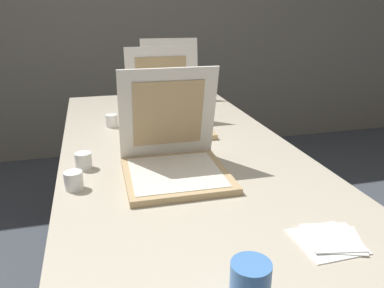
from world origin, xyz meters
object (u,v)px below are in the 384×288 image
(cup_white_far, at_px, (112,121))
(cup_white_near_left, at_px, (74,181))
(napkin_pile, at_px, (330,239))
(pizza_box_middle, at_px, (168,118))
(table, at_px, (178,157))
(pizza_box_back, at_px, (174,96))
(cup_white_near_center, at_px, (84,161))
(pizza_box_front, at_px, (174,160))
(cup_printed_front, at_px, (250,286))

(cup_white_far, height_order, cup_white_near_left, same)
(napkin_pile, bearing_deg, pizza_box_middle, 101.69)
(table, bearing_deg, pizza_box_back, 79.08)
(cup_white_near_center, bearing_deg, cup_white_far, 75.03)
(pizza_box_front, bearing_deg, cup_printed_front, -88.67)
(table, relative_size, cup_white_far, 34.77)
(pizza_box_middle, distance_m, cup_white_near_left, 0.67)
(table, bearing_deg, cup_white_near_center, -159.54)
(table, distance_m, pizza_box_back, 0.70)
(cup_white_far, relative_size, napkin_pile, 0.33)
(pizza_box_back, height_order, cup_white_near_center, pizza_box_back)
(pizza_box_front, xyz_separation_m, cup_white_near_left, (-0.33, -0.03, -0.02))
(cup_white_far, relative_size, cup_white_near_center, 1.00)
(cup_white_near_center, distance_m, napkin_pile, 0.84)
(cup_white_near_center, bearing_deg, table, 20.46)
(table, xyz_separation_m, cup_white_near_center, (-0.37, -0.14, 0.08))
(pizza_box_back, relative_size, cup_white_near_left, 6.95)
(cup_white_near_left, bearing_deg, pizza_box_front, 4.45)
(pizza_box_front, relative_size, pizza_box_back, 0.87)
(pizza_box_front, bearing_deg, cup_white_near_center, 156.63)
(cup_white_far, xyz_separation_m, cup_white_near_left, (-0.16, -0.63, 0.00))
(pizza_box_back, distance_m, cup_printed_front, 1.59)
(pizza_box_front, relative_size, cup_white_near_center, 6.05)
(cup_printed_front, height_order, napkin_pile, cup_printed_front)
(cup_printed_front, xyz_separation_m, napkin_pile, (0.28, 0.15, -0.05))
(cup_white_near_center, height_order, napkin_pile, cup_white_near_center)
(table, height_order, cup_white_far, cup_white_far)
(pizza_box_middle, xyz_separation_m, cup_white_near_left, (-0.41, -0.53, -0.02))
(cup_printed_front, bearing_deg, pizza_box_middle, 86.25)
(cup_printed_front, bearing_deg, pizza_box_back, 82.91)
(cup_white_far, bearing_deg, napkin_pile, -67.31)
(pizza_box_front, distance_m, cup_printed_front, 0.63)
(cup_white_far, bearing_deg, cup_white_near_center, -104.97)
(pizza_box_middle, height_order, cup_printed_front, pizza_box_middle)
(cup_white_near_left, bearing_deg, napkin_pile, -36.50)
(table, bearing_deg, cup_printed_front, -94.17)
(pizza_box_front, distance_m, pizza_box_back, 0.97)
(pizza_box_middle, bearing_deg, pizza_box_front, -100.23)
(pizza_box_back, xyz_separation_m, cup_white_near_left, (-0.53, -0.97, -0.02))
(pizza_box_middle, height_order, cup_white_far, pizza_box_middle)
(pizza_box_middle, xyz_separation_m, napkin_pile, (0.20, -0.98, -0.05))
(cup_white_near_center, bearing_deg, pizza_box_front, -24.05)
(pizza_box_front, height_order, cup_white_near_left, pizza_box_front)
(cup_printed_front, bearing_deg, table, 85.83)
(pizza_box_front, bearing_deg, table, 75.66)
(pizza_box_front, relative_size, cup_white_far, 6.05)
(pizza_box_middle, distance_m, cup_white_far, 0.27)
(pizza_box_back, xyz_separation_m, cup_printed_front, (-0.20, -1.57, -0.00))
(table, height_order, cup_printed_front, cup_printed_front)
(cup_white_near_left, bearing_deg, cup_white_far, 76.13)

